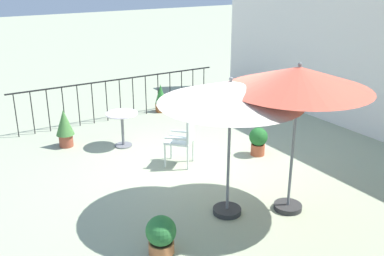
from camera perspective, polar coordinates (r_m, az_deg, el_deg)
The scene contains 11 objects.
ground_plane at distance 8.07m, azimuth 1.77°, elevation -6.42°, with size 60.00×60.00×0.00m, color #9EA687.
villa_facade at distance 10.46m, azimuth 22.68°, elevation 8.53°, with size 10.20×0.30×3.56m, color white.
terrace_railing at distance 11.09m, azimuth -9.25°, elevation 4.55°, with size 0.03×5.27×1.01m.
patio_umbrella_0 at distance 6.27m, azimuth 4.98°, elevation 4.44°, with size 2.09×2.09×2.16m.
patio_umbrella_1 at distance 6.50m, azimuth 13.51°, elevation 6.07°, with size 2.10×2.10×2.34m.
cafe_table_0 at distance 9.38m, azimuth -8.93°, elevation 0.59°, with size 0.67×0.67×0.73m.
patio_chair_0 at distance 8.37m, azimuth -1.08°, elevation -1.17°, with size 0.65×0.65×1.00m.
potted_plant_0 at distance 6.02m, azimuth -3.99°, elevation -13.50°, with size 0.41×0.41×0.54m.
potted_plant_1 at distance 9.65m, azimuth -16.02°, elevation 0.19°, with size 0.37×0.37×0.81m.
potted_plant_2 at distance 9.00m, azimuth 8.49°, elevation -1.53°, with size 0.37×0.37×0.58m.
potted_plant_3 at distance 11.59m, azimuth -4.03°, elevation 3.83°, with size 0.29×0.29×0.73m.
Camera 1 is at (6.03, -3.97, 3.61)m, focal length 41.57 mm.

